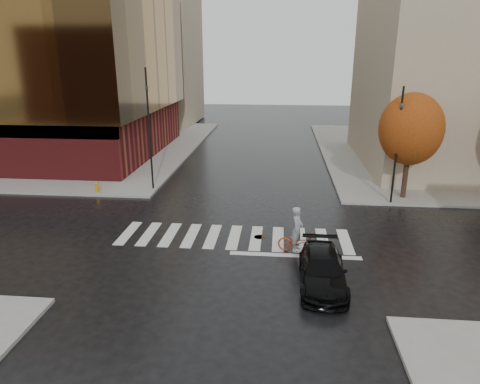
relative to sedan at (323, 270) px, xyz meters
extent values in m
plane|color=black|center=(-3.98, 3.77, -0.64)|extent=(120.00, 120.00, 0.00)
cube|color=gray|center=(-24.98, 24.77, -0.57)|extent=(30.00, 30.00, 0.15)
cube|color=silver|center=(-3.98, 4.27, -0.64)|extent=(12.00, 3.00, 0.01)
cube|color=maroon|center=(-25.98, 21.77, 1.51)|extent=(26.00, 18.00, 4.00)
cube|color=olive|center=(-25.98, 21.77, 9.51)|extent=(27.00, 19.00, 12.00)
cube|color=tan|center=(13.02, 20.77, 8.51)|extent=(16.00, 16.00, 18.00)
cube|color=tan|center=(-19.98, 40.77, 9.51)|extent=(14.00, 12.00, 20.00)
cylinder|color=black|center=(6.02, 11.17, 0.91)|extent=(0.32, 0.32, 2.80)
ellipsoid|color=#AD3910|center=(6.02, 11.17, 3.83)|extent=(3.80, 3.80, 4.37)
imported|color=black|center=(0.00, 0.00, 0.00)|extent=(1.87, 4.45, 1.28)
imported|color=#A0330E|center=(-0.83, 2.77, -0.12)|extent=(2.10, 1.23, 1.04)
imported|color=gray|center=(-0.93, 2.77, 0.55)|extent=(0.71, 0.88, 2.11)
cylinder|color=black|center=(-10.28, 11.48, 3.44)|extent=(0.12, 0.12, 7.85)
imported|color=black|center=(-10.28, 11.48, 6.28)|extent=(0.23, 0.21, 0.98)
cylinder|color=black|center=(5.02, 10.07, 2.97)|extent=(0.12, 0.12, 6.92)
imported|color=black|center=(5.02, 10.07, 5.48)|extent=(0.15, 0.18, 0.86)
cylinder|color=#BA850A|center=(-13.68, 10.27, -0.21)|extent=(0.22, 0.22, 0.56)
sphere|color=#BA850A|center=(-13.68, 10.27, 0.07)|extent=(0.24, 0.24, 0.24)
cylinder|color=#442D18|center=(-2.71, 4.38, -0.64)|extent=(0.71, 0.71, 0.01)
camera|label=1|loc=(-1.81, -15.38, 8.13)|focal=32.00mm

